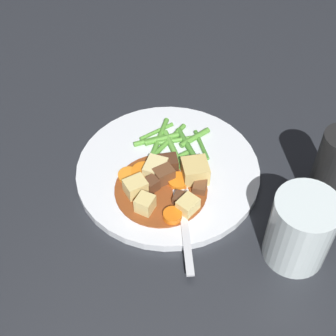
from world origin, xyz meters
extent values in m
plane|color=#26282D|center=(0.00, 0.00, 0.00)|extent=(3.00, 3.00, 0.00)
cylinder|color=white|center=(0.00, 0.00, 0.01)|extent=(0.27, 0.27, 0.01)
cylinder|color=brown|center=(0.04, 0.00, 0.01)|extent=(0.13, 0.13, 0.00)
cylinder|color=orange|center=(0.02, -0.03, 0.02)|extent=(0.04, 0.04, 0.01)
cylinder|color=orange|center=(0.02, 0.02, 0.02)|extent=(0.03, 0.03, 0.01)
cylinder|color=orange|center=(0.09, 0.03, 0.02)|extent=(0.03, 0.03, 0.01)
cylinder|color=orange|center=(0.03, -0.05, 0.02)|extent=(0.04, 0.04, 0.01)
cube|color=#E5CC7A|center=(0.08, -0.01, 0.03)|extent=(0.03, 0.03, 0.03)
cube|color=#EAD68C|center=(0.02, -0.01, 0.02)|extent=(0.04, 0.03, 0.02)
cube|color=#DBBC6B|center=(0.01, 0.04, 0.03)|extent=(0.05, 0.05, 0.03)
cube|color=#E5CC7A|center=(0.07, 0.04, 0.02)|extent=(0.03, 0.03, 0.02)
cube|color=#E5CC7A|center=(0.06, -0.03, 0.03)|extent=(0.04, 0.04, 0.02)
cube|color=brown|center=(0.03, 0.05, 0.02)|extent=(0.02, 0.02, 0.01)
cube|color=#4C2B19|center=(0.00, 0.00, 0.02)|extent=(0.03, 0.03, 0.02)
cube|color=brown|center=(0.03, 0.00, 0.02)|extent=(0.03, 0.03, 0.02)
cube|color=#56331E|center=(0.04, -0.01, 0.02)|extent=(0.03, 0.03, 0.02)
cube|color=#56331E|center=(0.06, 0.03, 0.02)|extent=(0.02, 0.02, 0.01)
cylinder|color=#4C8E33|center=(-0.05, 0.02, 0.02)|extent=(0.06, 0.05, 0.01)
cylinder|color=#599E38|center=(-0.05, -0.03, 0.02)|extent=(0.08, 0.01, 0.01)
cylinder|color=#599E38|center=(-0.04, -0.04, 0.02)|extent=(0.03, 0.05, 0.01)
cylinder|color=#599E38|center=(-0.05, 0.00, 0.02)|extent=(0.03, 0.06, 0.01)
cylinder|color=#66AD42|center=(-0.03, 0.00, 0.02)|extent=(0.07, 0.05, 0.01)
cylinder|color=#599E38|center=(-0.07, 0.03, 0.02)|extent=(0.05, 0.04, 0.01)
cylinder|color=#599E38|center=(-0.05, -0.02, 0.02)|extent=(0.04, 0.05, 0.01)
cylinder|color=#599E38|center=(-0.01, 0.00, 0.02)|extent=(0.05, 0.05, 0.01)
cylinder|color=#4C8E33|center=(-0.05, 0.04, 0.02)|extent=(0.06, 0.03, 0.01)
cylinder|color=#599E38|center=(-0.05, -0.01, 0.02)|extent=(0.08, 0.04, 0.01)
cylinder|color=#599E38|center=(-0.07, -0.03, 0.02)|extent=(0.05, 0.04, 0.01)
cube|color=silver|center=(0.11, 0.05, 0.01)|extent=(0.11, 0.04, 0.00)
cube|color=silver|center=(0.05, 0.03, 0.01)|extent=(0.02, 0.03, 0.00)
cylinder|color=silver|center=(0.01, 0.03, 0.01)|extent=(0.04, 0.02, 0.00)
cylinder|color=silver|center=(0.02, 0.02, 0.01)|extent=(0.04, 0.02, 0.00)
cylinder|color=silver|center=(0.02, 0.02, 0.01)|extent=(0.04, 0.02, 0.00)
cylinder|color=silver|center=(0.02, 0.01, 0.01)|extent=(0.04, 0.02, 0.00)
cylinder|color=silver|center=(0.09, 0.19, 0.05)|extent=(0.08, 0.08, 0.10)
cylinder|color=black|center=(-0.01, 0.22, 0.06)|extent=(0.05, 0.05, 0.12)
camera|label=1|loc=(0.45, 0.11, 0.55)|focal=52.49mm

